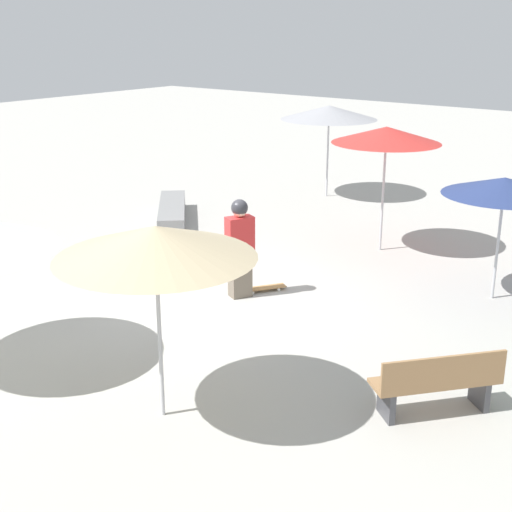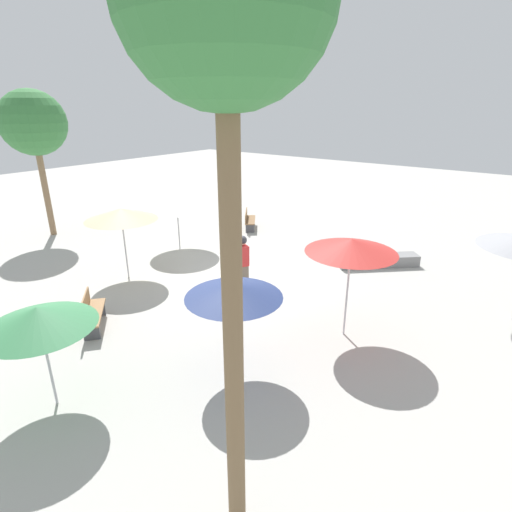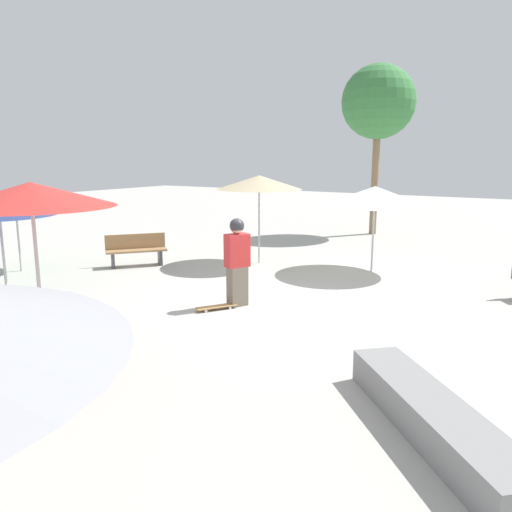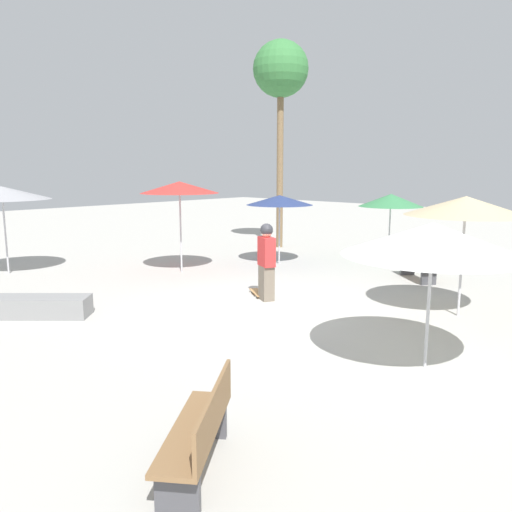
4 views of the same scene
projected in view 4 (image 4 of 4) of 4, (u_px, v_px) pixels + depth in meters
name	position (u px, v px, depth m)	size (l,w,h in m)	color
ground_plane	(260.00, 309.00, 10.63)	(60.00, 60.00, 0.00)	#B2AFA8
skater_main	(266.00, 259.00, 11.17)	(0.43, 0.53, 1.75)	#726656
skateboard	(257.00, 293.00, 11.76)	(0.60, 0.78, 0.07)	#B7844C
concrete_ledge	(15.00, 307.00, 10.03)	(2.45, 2.56, 0.41)	gray
bench_near	(420.00, 264.00, 13.34)	(1.35, 1.52, 0.85)	#47474C
bench_far	(201.00, 430.00, 4.86)	(1.55, 1.30, 0.85)	#47474C
shade_umbrella_tan	(466.00, 206.00, 9.74)	(2.34, 2.34, 2.41)	#B7B7BC
shade_umbrella_white	(433.00, 239.00, 7.18)	(2.62, 2.62, 2.18)	#B7B7BC
shade_umbrella_red	(180.00, 187.00, 13.99)	(2.21, 2.21, 2.59)	#B7B7BC
shade_umbrella_navy	(280.00, 200.00, 15.30)	(2.05, 2.05, 2.14)	#B7B7BC
shade_umbrella_green	(391.00, 200.00, 15.95)	(2.03, 2.03, 2.15)	#B7B7BC
shade_umbrella_grey	(2.00, 193.00, 13.79)	(2.58, 2.58, 2.46)	#B7B7BC
palm_tree_far_back	(281.00, 73.00, 17.90)	(2.00, 2.00, 7.48)	brown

